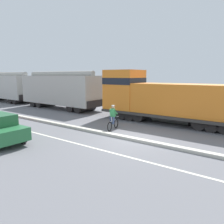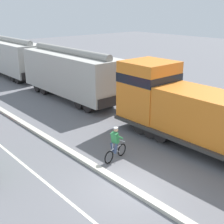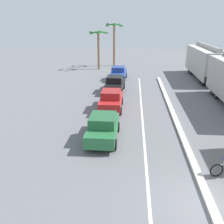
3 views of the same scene
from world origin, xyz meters
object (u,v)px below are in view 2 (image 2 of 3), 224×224
Objects in this scene: locomotive at (197,115)px; hopper_car_middle at (10,57)px; cyclist at (115,145)px; hopper_car_lead at (70,74)px.

locomotive is 23.76m from hopper_car_middle.
hopper_car_middle is 6.18× the size of cyclist.
hopper_car_middle is (0.00, 23.76, 0.28)m from locomotive.
hopper_car_lead reaches higher than cyclist.
locomotive is 4.79m from cyclist.
locomotive is 12.16m from hopper_car_lead.
hopper_car_middle is at bearing 90.00° from hopper_car_lead.
hopper_car_middle is at bearing 90.00° from locomotive.
cyclist is (-4.40, -10.55, -1.26)m from hopper_car_lead.
hopper_car_middle is 22.61m from cyclist.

